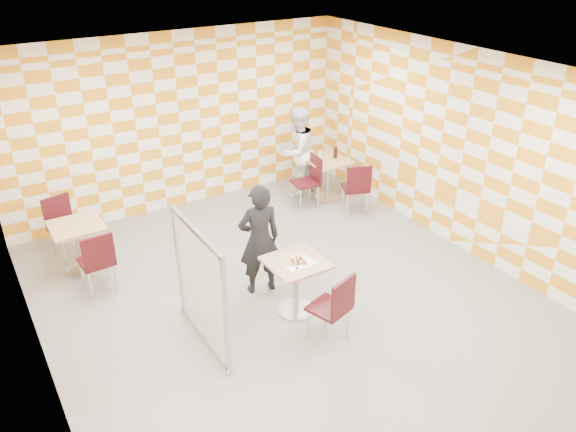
# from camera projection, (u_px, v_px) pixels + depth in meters

# --- Properties ---
(room_shell) EXTENTS (7.00, 7.00, 7.00)m
(room_shell) POSITION_uv_depth(u_px,v_px,m) (267.00, 183.00, 7.22)
(room_shell) COLOR gray
(room_shell) RESTS_ON ground
(main_table) EXTENTS (0.70, 0.70, 0.75)m
(main_table) POSITION_uv_depth(u_px,v_px,m) (296.00, 277.00, 7.06)
(main_table) COLOR tan
(main_table) RESTS_ON ground
(second_table) EXTENTS (0.70, 0.70, 0.75)m
(second_table) POSITION_uv_depth(u_px,v_px,m) (328.00, 172.00, 10.07)
(second_table) COLOR tan
(second_table) RESTS_ON ground
(empty_table) EXTENTS (0.70, 0.70, 0.75)m
(empty_table) POSITION_uv_depth(u_px,v_px,m) (79.00, 240.00, 7.91)
(empty_table) COLOR tan
(empty_table) RESTS_ON ground
(chair_main_front) EXTENTS (0.53, 0.53, 0.92)m
(chair_main_front) POSITION_uv_depth(u_px,v_px,m) (335.00, 304.00, 6.50)
(chair_main_front) COLOR #390B10
(chair_main_front) RESTS_ON ground
(chair_second_front) EXTENTS (0.56, 0.56, 0.92)m
(chair_second_front) POSITION_uv_depth(u_px,v_px,m) (357.00, 185.00, 9.49)
(chair_second_front) COLOR #390B10
(chair_second_front) RESTS_ON ground
(chair_second_side) EXTENTS (0.48, 0.48, 0.92)m
(chair_second_side) POSITION_uv_depth(u_px,v_px,m) (310.00, 177.00, 9.80)
(chair_second_side) COLOR #390B10
(chair_second_side) RESTS_ON ground
(chair_empty_near) EXTENTS (0.44, 0.45, 0.92)m
(chair_empty_near) POSITION_uv_depth(u_px,v_px,m) (98.00, 259.00, 7.40)
(chair_empty_near) COLOR #390B10
(chair_empty_near) RESTS_ON ground
(chair_empty_far) EXTENTS (0.51, 0.52, 0.92)m
(chair_empty_far) POSITION_uv_depth(u_px,v_px,m) (62.00, 222.00, 8.32)
(chair_empty_far) COLOR #390B10
(chair_empty_far) RESTS_ON ground
(partition) EXTENTS (0.08, 1.38, 1.55)m
(partition) POSITION_uv_depth(u_px,v_px,m) (201.00, 287.00, 6.38)
(partition) COLOR white
(partition) RESTS_ON ground
(man_dark) EXTENTS (0.63, 0.48, 1.56)m
(man_dark) POSITION_uv_depth(u_px,v_px,m) (259.00, 240.00, 7.37)
(man_dark) COLOR black
(man_dark) RESTS_ON ground
(man_white) EXTENTS (0.96, 0.85, 1.66)m
(man_white) POSITION_uv_depth(u_px,v_px,m) (297.00, 152.00, 10.11)
(man_white) COLOR white
(man_white) RESTS_ON ground
(pizza_on_foil) EXTENTS (0.40, 0.40, 0.04)m
(pizza_on_foil) POSITION_uv_depth(u_px,v_px,m) (297.00, 261.00, 6.93)
(pizza_on_foil) COLOR silver
(pizza_on_foil) RESTS_ON main_table
(sport_bottle) EXTENTS (0.06, 0.06, 0.20)m
(sport_bottle) POSITION_uv_depth(u_px,v_px,m) (320.00, 154.00, 9.96)
(sport_bottle) COLOR white
(sport_bottle) RESTS_ON second_table
(soda_bottle) EXTENTS (0.07, 0.07, 0.23)m
(soda_bottle) POSITION_uv_depth(u_px,v_px,m) (335.00, 152.00, 10.00)
(soda_bottle) COLOR black
(soda_bottle) RESTS_ON second_table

